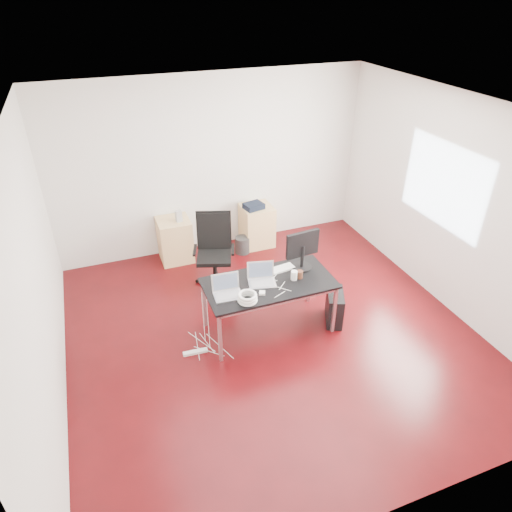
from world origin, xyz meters
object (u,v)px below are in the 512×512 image
object	(u,v)px
office_chair	(214,248)
filing_cabinet_right	(257,225)
pc_tower	(335,307)
desk	(269,286)
filing_cabinet_left	(175,240)

from	to	relation	value
office_chair	filing_cabinet_right	distance (m)	1.35
pc_tower	office_chair	bearing A→B (deg)	155.92
desk	filing_cabinet_right	bearing A→B (deg)	73.07
pc_tower	filing_cabinet_left	bearing A→B (deg)	150.46
office_chair	filing_cabinet_left	world-z (taller)	office_chair
office_chair	pc_tower	bearing A→B (deg)	-30.52
desk	filing_cabinet_left	distance (m)	2.28
pc_tower	desk	bearing A→B (deg)	-164.98
desk	pc_tower	xyz separation A→B (m)	(0.88, -0.15, -0.46)
office_chair	filing_cabinet_left	distance (m)	1.00
office_chair	filing_cabinet_right	bearing A→B (deg)	60.03
office_chair	pc_tower	distance (m)	1.90
pc_tower	filing_cabinet_right	bearing A→B (deg)	120.73
office_chair	filing_cabinet_left	size ratio (longest dim) A/B	1.54
desk	office_chair	bearing A→B (deg)	105.31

